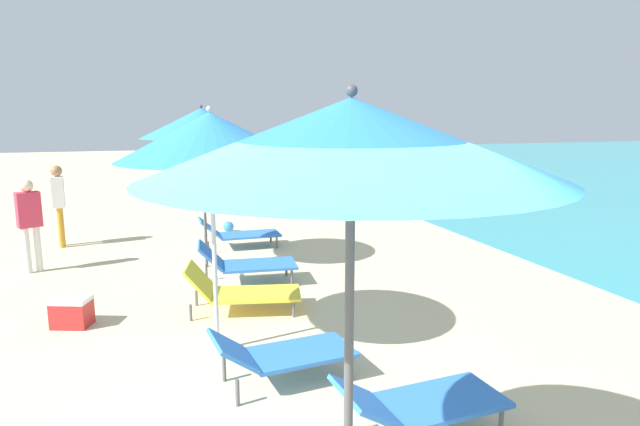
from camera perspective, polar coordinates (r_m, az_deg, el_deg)
The scene contains 12 objects.
umbrella_nearest at distance 2.64m, azimuth 3.32°, elevation 7.77°, with size 2.10×2.10×2.77m.
lounger_nearest_shoreside at distance 4.70m, azimuth 10.54°, elevation -19.14°, with size 1.47×0.71×0.56m.
umbrella_second at distance 5.82m, azimuth -11.60°, elevation 7.92°, with size 1.98×1.98×2.72m.
lounger_second_shoreside at distance 7.37m, azimuth -8.52°, elevation -8.12°, with size 1.62×0.96×0.66m.
lounger_second_inland at distance 5.48m, azimuth -4.12°, elevation -14.58°, with size 1.45×0.75×0.58m.
umbrella_farthest at distance 9.29m, azimuth -12.49°, elevation 9.28°, with size 2.02×2.02×2.79m.
lounger_farthest_shoreside at distance 10.82m, azimuth -8.72°, elevation -2.10°, with size 1.58×0.65×0.63m.
lounger_farthest_inland at distance 8.51m, azimuth -7.99°, elevation -5.22°, with size 1.57×0.83×0.69m.
person_walking_mid at distance 10.15m, azimuth -28.50°, elevation -0.36°, with size 0.42×0.34×1.58m.
person_walking_far at distance 11.87m, azimuth -26.03°, elevation 1.46°, with size 0.25×0.38×1.64m.
cooler_box at distance 7.52m, azimuth -24.88°, elevation -9.50°, with size 0.53×0.46×0.38m.
beach_ball at distance 12.36m, azimuth -9.70°, elevation -1.44°, with size 0.24×0.24×0.24m, color #338CD8.
Camera 1 is at (-0.37, -2.37, 2.63)m, focal length 30.12 mm.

